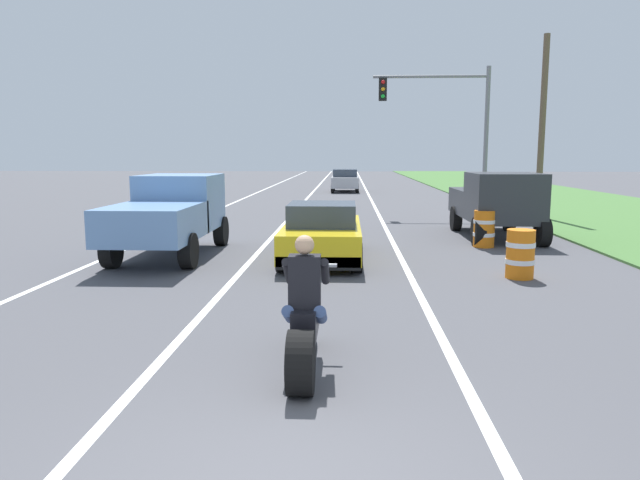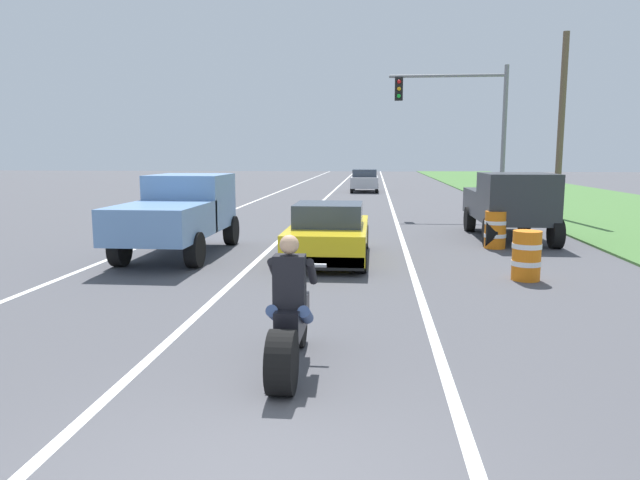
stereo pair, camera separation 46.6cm
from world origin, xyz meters
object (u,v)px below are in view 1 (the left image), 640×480
(pickup_truck_left_lane_light_blue, at_px, (170,212))
(distant_car_far_ahead, at_px, (345,180))
(construction_barrel_nearest, at_px, (520,254))
(construction_barrel_mid, at_px, (484,229))
(sports_car_yellow, at_px, (322,234))
(traffic_light_mast_near, at_px, (451,117))
(motorcycle_with_rider, at_px, (305,324))
(pickup_truck_right_shoulder_dark_grey, at_px, (496,201))

(pickup_truck_left_lane_light_blue, bearing_deg, distant_car_far_ahead, 80.45)
(construction_barrel_nearest, xyz_separation_m, construction_barrel_mid, (0.19, 4.03, 0.00))
(sports_car_yellow, distance_m, construction_barrel_mid, 4.80)
(sports_car_yellow, height_order, construction_barrel_nearest, sports_car_yellow)
(construction_barrel_mid, bearing_deg, pickup_truck_left_lane_light_blue, -167.75)
(traffic_light_mast_near, xyz_separation_m, construction_barrel_nearest, (-0.65, -12.51, -3.50))
(distant_car_far_ahead, bearing_deg, construction_barrel_nearest, -82.28)
(traffic_light_mast_near, relative_size, construction_barrel_mid, 6.00)
(traffic_light_mast_near, bearing_deg, sports_car_yellow, -114.28)
(motorcycle_with_rider, height_order, distant_car_far_ahead, motorcycle_with_rider)
(pickup_truck_right_shoulder_dark_grey, height_order, distant_car_far_ahead, pickup_truck_right_shoulder_dark_grey)
(pickup_truck_right_shoulder_dark_grey, distance_m, distant_car_far_ahead, 21.87)
(construction_barrel_nearest, bearing_deg, construction_barrel_mid, 87.25)
(sports_car_yellow, bearing_deg, pickup_truck_right_shoulder_dark_grey, 37.93)
(pickup_truck_right_shoulder_dark_grey, bearing_deg, construction_barrel_mid, -111.99)
(traffic_light_mast_near, bearing_deg, distant_car_far_ahead, 106.43)
(sports_car_yellow, relative_size, construction_barrel_mid, 4.30)
(construction_barrel_mid, distance_m, distant_car_far_ahead, 23.54)
(pickup_truck_left_lane_light_blue, distance_m, pickup_truck_right_shoulder_dark_grey, 9.54)
(distant_car_far_ahead, bearing_deg, pickup_truck_right_shoulder_dark_grey, -77.77)
(pickup_truck_right_shoulder_dark_grey, relative_size, traffic_light_mast_near, 0.80)
(traffic_light_mast_near, relative_size, construction_barrel_nearest, 6.00)
(pickup_truck_left_lane_light_blue, relative_size, construction_barrel_mid, 4.80)
(sports_car_yellow, distance_m, pickup_truck_right_shoulder_dark_grey, 6.43)
(pickup_truck_left_lane_light_blue, bearing_deg, construction_barrel_nearest, -16.09)
(pickup_truck_left_lane_light_blue, height_order, pickup_truck_right_shoulder_dark_grey, same)
(pickup_truck_right_shoulder_dark_grey, xyz_separation_m, traffic_light_mast_near, (-0.29, 6.63, 2.90))
(motorcycle_with_rider, bearing_deg, construction_barrel_mid, 66.04)
(pickup_truck_left_lane_light_blue, relative_size, pickup_truck_right_shoulder_dark_grey, 1.00)
(construction_barrel_nearest, bearing_deg, pickup_truck_right_shoulder_dark_grey, 80.92)
(pickup_truck_right_shoulder_dark_grey, bearing_deg, pickup_truck_left_lane_light_blue, -157.82)
(motorcycle_with_rider, relative_size, distant_car_far_ahead, 0.55)
(construction_barrel_mid, bearing_deg, construction_barrel_nearest, -92.75)
(traffic_light_mast_near, distance_m, distant_car_far_ahead, 15.70)
(traffic_light_mast_near, distance_m, construction_barrel_mid, 9.18)
(traffic_light_mast_near, height_order, construction_barrel_nearest, traffic_light_mast_near)
(sports_car_yellow, distance_m, construction_barrel_nearest, 4.55)
(pickup_truck_left_lane_light_blue, bearing_deg, sports_car_yellow, -5.17)
(motorcycle_with_rider, distance_m, distant_car_far_ahead, 32.67)
(motorcycle_with_rider, distance_m, traffic_light_mast_near, 18.83)
(sports_car_yellow, relative_size, distant_car_far_ahead, 1.08)
(pickup_truck_left_lane_light_blue, xyz_separation_m, construction_barrel_mid, (8.09, 1.76, -0.60))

